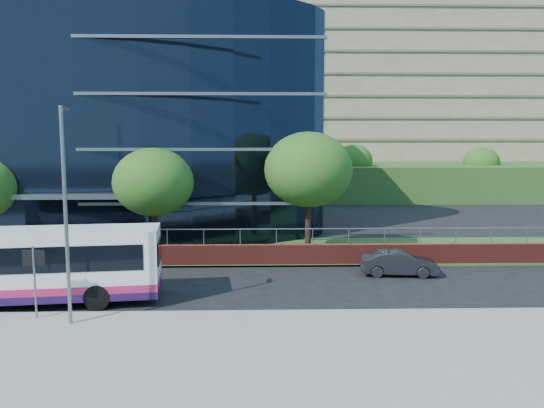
{
  "coord_description": "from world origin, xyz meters",
  "views": [
    {
      "loc": [
        13.0,
        -21.44,
        6.91
      ],
      "look_at": [
        13.77,
        8.0,
        3.38
      ],
      "focal_mm": 35.0,
      "sensor_mm": 36.0,
      "label": 1
    }
  ],
  "objects_px": {
    "city_bus": "(20,266)",
    "parked_car": "(399,263)",
    "tree_far_c": "(154,182)",
    "tree_dist_e": "(353,161)",
    "street_sign": "(34,267)",
    "streetlight_east": "(66,209)",
    "tree_far_d": "(309,170)",
    "tree_dist_f": "(481,163)"
  },
  "relations": [
    {
      "from": "street_sign",
      "to": "city_bus",
      "type": "xyz_separation_m",
      "value": [
        -1.52,
        2.19,
        -0.46
      ]
    },
    {
      "from": "tree_dist_e",
      "to": "city_bus",
      "type": "relative_size",
      "value": 0.54
    },
    {
      "from": "tree_far_c",
      "to": "tree_far_d",
      "type": "relative_size",
      "value": 0.87
    },
    {
      "from": "tree_far_c",
      "to": "parked_car",
      "type": "relative_size",
      "value": 1.67
    },
    {
      "from": "tree_far_c",
      "to": "tree_dist_e",
      "type": "xyz_separation_m",
      "value": [
        17.0,
        31.0,
        0.0
      ]
    },
    {
      "from": "street_sign",
      "to": "tree_far_c",
      "type": "relative_size",
      "value": 0.43
    },
    {
      "from": "street_sign",
      "to": "tree_dist_f",
      "type": "distance_m",
      "value": 56.25
    },
    {
      "from": "city_bus",
      "to": "streetlight_east",
      "type": "bearing_deg",
      "value": -49.19
    },
    {
      "from": "tree_dist_e",
      "to": "streetlight_east",
      "type": "relative_size",
      "value": 0.81
    },
    {
      "from": "city_bus",
      "to": "tree_far_d",
      "type": "bearing_deg",
      "value": 29.16
    },
    {
      "from": "street_sign",
      "to": "city_bus",
      "type": "bearing_deg",
      "value": 124.87
    },
    {
      "from": "tree_dist_f",
      "to": "city_bus",
      "type": "distance_m",
      "value": 55.6
    },
    {
      "from": "tree_far_c",
      "to": "tree_dist_e",
      "type": "height_order",
      "value": "same"
    },
    {
      "from": "streetlight_east",
      "to": "parked_car",
      "type": "relative_size",
      "value": 2.05
    },
    {
      "from": "tree_dist_f",
      "to": "city_bus",
      "type": "xyz_separation_m",
      "value": [
        -37.02,
        -41.4,
        -2.52
      ]
    },
    {
      "from": "street_sign",
      "to": "tree_dist_e",
      "type": "height_order",
      "value": "tree_dist_e"
    },
    {
      "from": "tree_far_c",
      "to": "city_bus",
      "type": "height_order",
      "value": "tree_far_c"
    },
    {
      "from": "tree_far_d",
      "to": "streetlight_east",
      "type": "bearing_deg",
      "value": -129.4
    },
    {
      "from": "tree_far_c",
      "to": "tree_far_d",
      "type": "height_order",
      "value": "tree_far_d"
    },
    {
      "from": "tree_dist_f",
      "to": "streetlight_east",
      "type": "xyz_separation_m",
      "value": [
        -34.0,
        -44.17,
        0.23
      ]
    },
    {
      "from": "street_sign",
      "to": "city_bus",
      "type": "relative_size",
      "value": 0.23
    },
    {
      "from": "tree_dist_f",
      "to": "streetlight_east",
      "type": "height_order",
      "value": "streetlight_east"
    },
    {
      "from": "tree_far_c",
      "to": "tree_dist_f",
      "type": "bearing_deg",
      "value": 45.0
    },
    {
      "from": "tree_dist_e",
      "to": "tree_dist_f",
      "type": "xyz_separation_m",
      "value": [
        16.0,
        2.0,
        -0.33
      ]
    },
    {
      "from": "streetlight_east",
      "to": "parked_car",
      "type": "bearing_deg",
      "value": 26.92
    },
    {
      "from": "tree_dist_f",
      "to": "streetlight_east",
      "type": "relative_size",
      "value": 0.76
    },
    {
      "from": "streetlight_east",
      "to": "tree_far_d",
      "type": "bearing_deg",
      "value": 50.6
    },
    {
      "from": "streetlight_east",
      "to": "street_sign",
      "type": "bearing_deg",
      "value": 158.64
    },
    {
      "from": "street_sign",
      "to": "tree_far_c",
      "type": "xyz_separation_m",
      "value": [
        2.5,
        10.59,
        2.39
      ]
    },
    {
      "from": "street_sign",
      "to": "streetlight_east",
      "type": "xyz_separation_m",
      "value": [
        1.5,
        -0.59,
        2.29
      ]
    },
    {
      "from": "city_bus",
      "to": "parked_car",
      "type": "xyz_separation_m",
      "value": [
        17.26,
        4.46,
        -1.05
      ]
    },
    {
      "from": "street_sign",
      "to": "streetlight_east",
      "type": "relative_size",
      "value": 0.35
    },
    {
      "from": "tree_dist_e",
      "to": "tree_dist_f",
      "type": "height_order",
      "value": "tree_dist_e"
    },
    {
      "from": "street_sign",
      "to": "streetlight_east",
      "type": "bearing_deg",
      "value": -21.36
    },
    {
      "from": "tree_dist_f",
      "to": "streetlight_east",
      "type": "bearing_deg",
      "value": -127.58
    },
    {
      "from": "tree_dist_e",
      "to": "city_bus",
      "type": "height_order",
      "value": "tree_dist_e"
    },
    {
      "from": "tree_dist_e",
      "to": "streetlight_east",
      "type": "bearing_deg",
      "value": -113.11
    },
    {
      "from": "street_sign",
      "to": "tree_far_d",
      "type": "distance_m",
      "value": 16.61
    },
    {
      "from": "street_sign",
      "to": "tree_dist_f",
      "type": "relative_size",
      "value": 0.46
    },
    {
      "from": "tree_dist_e",
      "to": "streetlight_east",
      "type": "distance_m",
      "value": 45.85
    },
    {
      "from": "street_sign",
      "to": "tree_far_d",
      "type": "relative_size",
      "value": 0.38
    },
    {
      "from": "tree_far_d",
      "to": "tree_far_c",
      "type": "bearing_deg",
      "value": -173.66
    }
  ]
}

